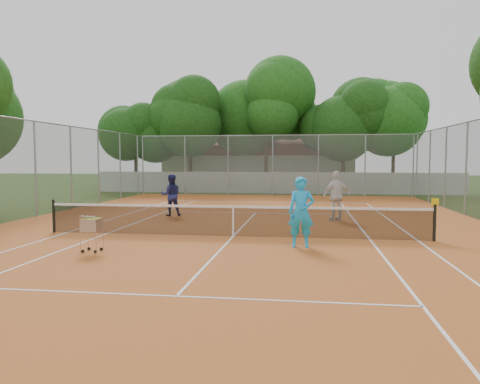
# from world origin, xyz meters

# --- Properties ---
(ground) EXTENTS (120.00, 120.00, 0.00)m
(ground) POSITION_xyz_m (0.00, 0.00, 0.00)
(ground) COLOR #1B380F
(ground) RESTS_ON ground
(court_pad) EXTENTS (18.00, 34.00, 0.02)m
(court_pad) POSITION_xyz_m (0.00, 0.00, 0.01)
(court_pad) COLOR #B05A22
(court_pad) RESTS_ON ground
(court_lines) EXTENTS (10.98, 23.78, 0.01)m
(court_lines) POSITION_xyz_m (0.00, 0.00, 0.02)
(court_lines) COLOR white
(court_lines) RESTS_ON court_pad
(tennis_net) EXTENTS (11.88, 0.10, 0.98)m
(tennis_net) POSITION_xyz_m (0.00, 0.00, 0.51)
(tennis_net) COLOR black
(tennis_net) RESTS_ON court_pad
(perimeter_fence) EXTENTS (18.00, 34.00, 4.00)m
(perimeter_fence) POSITION_xyz_m (0.00, 0.00, 2.00)
(perimeter_fence) COLOR slate
(perimeter_fence) RESTS_ON ground
(boundary_wall) EXTENTS (26.00, 0.30, 1.50)m
(boundary_wall) POSITION_xyz_m (0.00, 19.00, 0.75)
(boundary_wall) COLOR silver
(boundary_wall) RESTS_ON ground
(clubhouse) EXTENTS (16.40, 9.00, 4.40)m
(clubhouse) POSITION_xyz_m (-2.00, 29.00, 2.20)
(clubhouse) COLOR beige
(clubhouse) RESTS_ON ground
(tropical_trees) EXTENTS (29.00, 19.00, 10.00)m
(tropical_trees) POSITION_xyz_m (0.00, 22.00, 5.00)
(tropical_trees) COLOR #10370D
(tropical_trees) RESTS_ON ground
(player_near) EXTENTS (0.70, 0.47, 1.92)m
(player_near) POSITION_xyz_m (2.09, -1.44, 0.98)
(player_near) COLOR #1CA9F1
(player_near) RESTS_ON court_pad
(player_far_left) EXTENTS (1.02, 0.91, 1.76)m
(player_far_left) POSITION_xyz_m (-3.42, 4.90, 0.90)
(player_far_left) COLOR navy
(player_far_left) RESTS_ON court_pad
(player_far_right) EXTENTS (1.23, 0.88, 1.94)m
(player_far_right) POSITION_xyz_m (3.40, 4.31, 0.99)
(player_far_right) COLOR silver
(player_far_right) RESTS_ON court_pad
(ball_hopper) EXTENTS (0.49, 0.49, 0.96)m
(ball_hopper) POSITION_xyz_m (-3.23, -2.91, 0.50)
(ball_hopper) COLOR #B6B5BC
(ball_hopper) RESTS_ON court_pad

